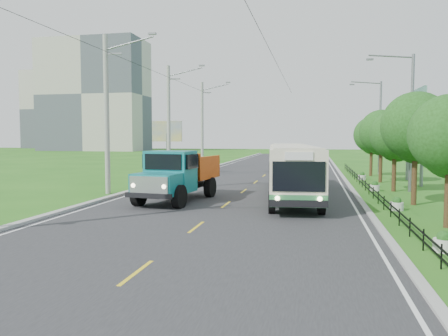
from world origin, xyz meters
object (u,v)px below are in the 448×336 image
(tree_back, at_px, (372,137))
(dump_truck, at_px, (178,172))
(streetlight_far, at_px, (378,124))
(bus, at_px, (291,166))
(pole_far, at_px, (202,125))
(pole_mid, at_px, (169,121))
(planter_front, at_px, (444,243))
(streetlight_mid, at_px, (409,117))
(billboard_right, at_px, (415,115))
(planter_far, at_px, (362,176))
(billboard_left, at_px, (167,135))
(planter_near, at_px, (397,205))
(tree_fourth, at_px, (395,138))
(pole_near, at_px, (107,114))
(tree_third, at_px, (416,130))
(planter_mid, at_px, (375,187))
(tree_fifth, at_px, (382,134))

(tree_back, relative_size, dump_truck, 0.78)
(streetlight_far, xyz_separation_m, bus, (-7.46, -17.69, -3.08))
(pole_far, height_order, bus, pole_far)
(pole_mid, relative_size, planter_front, 14.93)
(dump_truck, bearing_deg, streetlight_mid, 35.16)
(billboard_right, bearing_deg, planter_far, 151.61)
(billboard_left, xyz_separation_m, bus, (12.68, -13.69, -2.04))
(pole_mid, xyz_separation_m, planter_far, (16.86, 1.00, -4.81))
(pole_mid, xyz_separation_m, billboard_left, (-1.24, 3.00, -1.23))
(pole_mid, height_order, billboard_right, pole_mid)
(planter_near, bearing_deg, billboard_left, 135.16)
(pole_far, height_order, planter_far, pole_far)
(streetlight_far, height_order, planter_front, streetlight_far)
(tree_fourth, height_order, planter_far, tree_fourth)
(pole_far, xyz_separation_m, dump_truck, (5.33, -26.18, -3.47))
(bus, bearing_deg, pole_mid, 131.49)
(pole_near, bearing_deg, streetlight_mid, 14.81)
(pole_far, height_order, tree_third, pole_far)
(pole_mid, distance_m, billboard_right, 20.59)
(tree_back, height_order, streetlight_far, streetlight_far)
(planter_far, relative_size, dump_truck, 0.09)
(planter_mid, xyz_separation_m, bus, (-5.42, -3.69, 1.54))
(planter_front, bearing_deg, dump_truck, 142.60)
(pole_mid, distance_m, planter_near, 23.08)
(pole_near, distance_m, streetlight_far, 26.80)
(streetlight_far, xyz_separation_m, planter_near, (-2.04, -22.00, -4.62))
(pole_near, height_order, bus, pole_near)
(pole_mid, distance_m, billboard_left, 3.47)
(tree_back, height_order, planter_near, tree_back)
(streetlight_far, bearing_deg, dump_truck, -122.66)
(pole_near, relative_size, tree_fourth, 1.85)
(pole_near, bearing_deg, tree_back, 43.41)
(pole_far, xyz_separation_m, planter_front, (16.86, -35.00, -4.81))
(tree_third, distance_m, dump_truck, 13.07)
(tree_fourth, xyz_separation_m, streetlight_mid, (0.79, -0.14, 1.32))
(pole_near, xyz_separation_m, billboard_left, (-1.24, 15.00, -1.23))
(planter_front, bearing_deg, pole_far, 115.72)
(planter_far, distance_m, billboard_right, 6.58)
(tree_fifth, bearing_deg, tree_fourth, -90.00)
(dump_truck, bearing_deg, tree_back, 63.78)
(planter_front, relative_size, dump_truck, 0.09)
(planter_front, xyz_separation_m, billboard_right, (3.70, 22.00, 5.06))
(tree_fifth, bearing_deg, pole_far, 144.64)
(tree_third, relative_size, planter_far, 8.96)
(planter_far, height_order, billboard_left, billboard_left)
(bus, bearing_deg, planter_mid, 28.80)
(pole_mid, relative_size, billboard_right, 1.37)
(streetlight_mid, relative_size, planter_near, 13.54)
(streetlight_far, bearing_deg, tree_back, -112.92)
(planter_mid, bearing_deg, dump_truck, -148.09)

